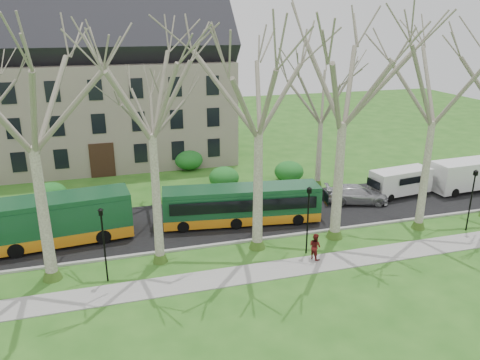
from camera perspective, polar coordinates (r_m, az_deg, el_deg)
name	(u,v)px	position (r m, az deg, el deg)	size (l,w,h in m)	color
ground	(209,258)	(29.05, -3.81, -9.49)	(120.00, 120.00, 0.00)	#285E1A
sidewalk	(219,278)	(26.92, -2.63, -11.89)	(70.00, 2.00, 0.06)	gray
road	(192,222)	(33.89, -5.82, -5.14)	(80.00, 8.00, 0.06)	black
curb	(204,246)	(30.32, -4.43, -8.07)	(80.00, 0.25, 0.14)	#A5A39E
building	(95,81)	(49.35, -17.21, 11.48)	(26.50, 12.20, 16.00)	gray
tree_row_verge	(205,146)	(26.73, -4.27, 4.12)	(49.00, 7.00, 14.00)	gray
tree_row_far	(160,126)	(37.05, -9.74, 6.52)	(33.00, 7.00, 12.00)	gray
lamp_row	(212,226)	(27.03, -3.47, -5.67)	(36.22, 0.22, 4.30)	black
hedges	(120,179)	(41.07, -14.47, 0.17)	(30.60, 8.60, 2.00)	#195922
bus_lead	(25,224)	(32.39, -24.71, -4.90)	(12.93, 2.69, 3.23)	#144827
bus_follow	(242,204)	(33.11, 0.20, -2.99)	(11.03, 2.30, 2.76)	#144827
sedan	(357,194)	(38.01, 14.02, -1.69)	(2.00, 4.93, 1.43)	#AFB0B4
van_a	(400,183)	(40.47, 18.97, -0.30)	(5.10, 1.85, 2.23)	silver
van_b	(466,176)	(43.65, 25.83, 0.46)	(6.00, 2.18, 2.62)	silver
pedestrian_b	(315,246)	(28.80, 9.14, -7.98)	(0.81, 0.63, 1.66)	#5B1515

